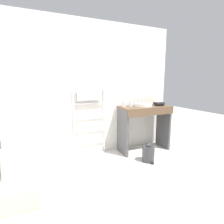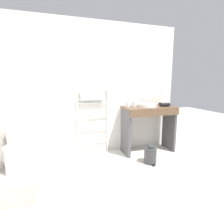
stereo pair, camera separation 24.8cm
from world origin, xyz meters
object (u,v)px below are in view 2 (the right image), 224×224
object	(u,v)px
cup_near_edge	(134,104)
cup_near_wall	(128,104)
towel_radiator	(93,106)
sink_basin	(148,105)
hair_dryer	(165,104)
trash_bin	(150,155)
toilet	(21,152)

from	to	relation	value
cup_near_edge	cup_near_wall	bearing A→B (deg)	157.39
towel_radiator	sink_basin	world-z (taller)	towel_radiator
cup_near_wall	cup_near_edge	xyz separation A→B (m)	(0.11, -0.05, -0.00)
hair_dryer	trash_bin	bearing A→B (deg)	-141.44
hair_dryer	toilet	bearing A→B (deg)	-178.92
towel_radiator	cup_near_wall	bearing A→B (deg)	-8.67
toilet	sink_basin	bearing A→B (deg)	2.53
hair_dryer	trash_bin	xyz separation A→B (m)	(-0.51, -0.41, -0.76)
hair_dryer	cup_near_wall	bearing A→B (deg)	165.51
toilet	hair_dryer	size ratio (longest dim) A/B	3.45
sink_basin	toilet	bearing A→B (deg)	-177.47
trash_bin	sink_basin	bearing A→B (deg)	69.37
toilet	towel_radiator	world-z (taller)	towel_radiator
towel_radiator	trash_bin	distance (m)	1.29
cup_near_edge	trash_bin	size ratio (longest dim) A/B	0.30
toilet	towel_radiator	distance (m)	1.34
sink_basin	cup_near_wall	bearing A→B (deg)	159.28
sink_basin	cup_near_wall	xyz separation A→B (m)	(-0.34, 0.13, 0.02)
cup_near_edge	hair_dryer	xyz separation A→B (m)	(0.57, -0.13, -0.01)
toilet	trash_bin	world-z (taller)	toilet
toilet	sink_basin	distance (m)	2.21
toilet	cup_near_edge	xyz separation A→B (m)	(1.90, 0.18, 0.61)
cup_near_edge	trash_bin	distance (m)	0.94
toilet	sink_basin	world-z (taller)	sink_basin
towel_radiator	sink_basin	bearing A→B (deg)	-13.00
cup_near_wall	trash_bin	bearing A→B (deg)	-74.15
towel_radiator	cup_near_wall	distance (m)	0.64
hair_dryer	cup_near_edge	bearing A→B (deg)	167.17
toilet	towel_radiator	xyz separation A→B (m)	(1.16, 0.32, 0.59)
toilet	hair_dryer	bearing A→B (deg)	1.08
toilet	trash_bin	size ratio (longest dim) A/B	2.30
towel_radiator	toilet	bearing A→B (deg)	-164.66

